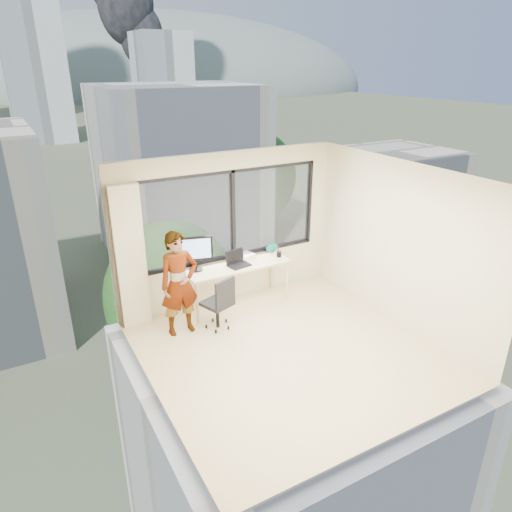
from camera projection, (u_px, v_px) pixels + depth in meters
floor at (289, 351)px, 6.82m from camera, size 4.00×4.00×0.01m
ceiling at (295, 176)px, 5.81m from camera, size 4.00×4.00×0.01m
wall_front at (400, 343)px, 4.70m from camera, size 4.00×0.01×2.60m
wall_left at (148, 305)px, 5.42m from camera, size 0.01×4.00×2.60m
wall_right at (400, 245)px, 7.21m from camera, size 0.01×4.00×2.60m
window_wall at (230, 215)px, 7.86m from camera, size 3.30×0.16×1.55m
curtain at (130, 258)px, 7.12m from camera, size 0.45×0.14×2.30m
desk at (237, 284)px, 8.01m from camera, size 1.80×0.60×0.75m
chair at (217, 302)px, 7.27m from camera, size 0.60×0.60×0.91m
person at (179, 284)px, 7.02m from camera, size 0.61×0.41×1.65m
monitor at (195, 253)px, 7.55m from camera, size 0.60×0.29×0.59m
game_console at (245, 256)px, 8.13m from camera, size 0.34×0.31×0.07m
laptop at (239, 259)px, 7.78m from camera, size 0.42×0.44×0.23m
cellphone at (233, 267)px, 7.74m from camera, size 0.11×0.06×0.01m
pen_cup at (279, 254)px, 8.16m from camera, size 0.11×0.11×0.11m
handbag at (272, 247)px, 8.35m from camera, size 0.26×0.19×0.18m
exterior_ground at (10, 144)px, 108.95m from camera, size 400.00×400.00×0.04m
near_bldg_b at (179, 172)px, 45.14m from camera, size 14.00×13.00×16.00m
near_bldg_c at (387, 202)px, 46.30m from camera, size 12.00×10.00×10.00m
far_tower_b at (35, 75)px, 106.72m from camera, size 13.00×13.00×30.00m
far_tower_c at (163, 79)px, 140.17m from camera, size 15.00×15.00×26.00m
hill_b at (157, 90)px, 314.88m from camera, size 300.00×220.00×96.00m
tree_b at (174, 313)px, 26.80m from camera, size 7.60×7.60×9.00m
tree_c at (259, 185)px, 52.39m from camera, size 8.40×8.40×10.00m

